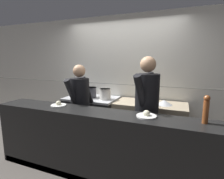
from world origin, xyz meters
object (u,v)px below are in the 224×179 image
at_px(pepper_mill, 206,109).
at_px(sauce_pot, 90,92).
at_px(braising_pot, 105,94).
at_px(chef_sous, 147,108).
at_px(mixing_bowl_steel, 164,102).
at_px(plated_dish_appetiser, 146,115).
at_px(stock_pot, 78,91).
at_px(plated_dish_main, 59,105).
at_px(chefs_knife, 157,106).
at_px(oven_range, 92,117).
at_px(chef_head_cook, 80,106).

bearing_deg(pepper_mill, sauce_pot, 152.48).
distance_m(braising_pot, chef_sous, 1.14).
relative_size(mixing_bowl_steel, plated_dish_appetiser, 1.14).
xyz_separation_m(stock_pot, chef_sous, (1.65, -0.71, -0.04)).
distance_m(mixing_bowl_steel, plated_dish_main, 1.82).
distance_m(braising_pot, plated_dish_appetiser, 1.47).
bearing_deg(pepper_mill, braising_pot, 148.71).
xyz_separation_m(plated_dish_main, plated_dish_appetiser, (1.36, -0.01, 0.00)).
height_order(braising_pot, mixing_bowl_steel, braising_pot).
bearing_deg(braising_pot, plated_dish_main, -107.16).
relative_size(chefs_knife, pepper_mill, 1.18).
distance_m(stock_pot, braising_pot, 0.70).
relative_size(oven_range, sauce_pot, 4.08).
distance_m(stock_pot, mixing_bowl_steel, 1.85).
bearing_deg(chefs_knife, oven_range, 173.64).
bearing_deg(stock_pot, sauce_pot, -8.84).
relative_size(plated_dish_appetiser, chef_sous, 0.14).
xyz_separation_m(stock_pot, chefs_knife, (1.73, -0.19, -0.12)).
height_order(oven_range, sauce_pot, sauce_pot).
distance_m(sauce_pot, plated_dish_main, 1.08).
distance_m(plated_dish_appetiser, pepper_mill, 0.67).
distance_m(sauce_pot, braising_pot, 0.37).
distance_m(sauce_pot, chef_sous, 1.47).
bearing_deg(chef_head_cook, chefs_knife, 31.28).
xyz_separation_m(plated_dish_main, chef_head_cook, (0.12, 0.43, -0.11)).
xyz_separation_m(stock_pot, plated_dish_main, (0.38, -1.13, -0.01)).
distance_m(chef_head_cook, chef_sous, 1.16).
height_order(plated_dish_appetiser, pepper_mill, pepper_mill).
relative_size(stock_pot, chef_sous, 0.19).
height_order(stock_pot, braising_pot, stock_pot).
bearing_deg(chef_head_cook, braising_pot, 80.53).
bearing_deg(plated_dish_main, mixing_bowl_steel, 36.04).
height_order(chefs_knife, chef_sous, chef_sous).
relative_size(braising_pot, chef_sous, 0.14).
bearing_deg(chef_sous, stock_pot, 170.85).
distance_m(oven_range, pepper_mill, 2.41).
bearing_deg(plated_dish_main, sauce_pot, 92.28).
bearing_deg(braising_pot, chef_head_cook, -108.35).
bearing_deg(mixing_bowl_steel, chef_sous, -106.84).
xyz_separation_m(chefs_knife, chef_head_cook, (-1.24, -0.51, 0.00)).
bearing_deg(mixing_bowl_steel, chef_head_cook, -154.54).
distance_m(plated_dish_appetiser, chef_head_cook, 1.32).
distance_m(braising_pot, plated_dish_main, 1.08).
bearing_deg(chefs_knife, chef_head_cook, -157.61).
distance_m(oven_range, chefs_knife, 1.46).
distance_m(stock_pot, chefs_knife, 1.75).
distance_m(braising_pot, mixing_bowl_steel, 1.15).
distance_m(oven_range, braising_pot, 0.66).
height_order(oven_range, plated_dish_appetiser, plated_dish_appetiser).
bearing_deg(plated_dish_main, oven_range, 91.21).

